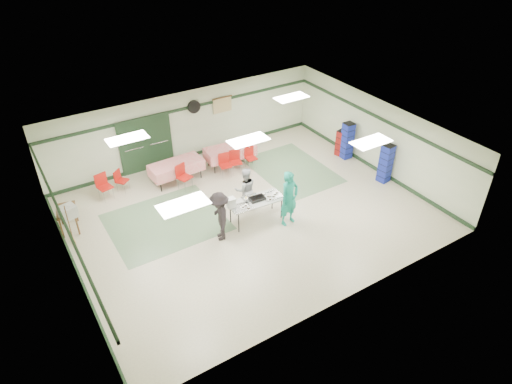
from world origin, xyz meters
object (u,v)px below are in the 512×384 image
serving_table (256,202)px  printer_table (67,213)px  chair_a (235,159)px  chair_b (225,162)px  volunteer_dark (220,216)px  chair_loose_b (103,184)px  chair_c (250,155)px  chair_loose_a (120,179)px  crate_stack_blue_a (347,141)px  crate_stack_red (342,143)px  volunteer_teal (289,198)px  broom (69,223)px  crate_stack_blue_b (386,163)px  office_printer (68,212)px  dining_table_b (176,167)px  dining_table_a (230,151)px  chair_d (183,174)px  volunteer_grey (245,189)px

serving_table → printer_table: bearing=155.7°
chair_a → chair_b: 0.45m
volunteer_dark → chair_loose_b: size_ratio=1.73×
volunteer_dark → chair_c: 4.31m
serving_table → volunteer_dark: bearing=-169.3°
chair_loose_b → printer_table: size_ratio=0.97×
volunteer_dark → chair_loose_a: bearing=-141.1°
crate_stack_blue_a → crate_stack_red: crate_stack_blue_a is taller
volunteer_teal → broom: bearing=148.1°
volunteer_teal → chair_a: (0.13, 3.58, -0.38)m
chair_b → crate_stack_blue_b: 5.78m
office_printer → broom: broom is taller
crate_stack_red → printer_table: (-10.30, 0.84, 0.11)m
volunteer_teal → volunteer_dark: size_ratio=1.14×
chair_c → office_printer: (-6.72, -0.70, 0.42)m
dining_table_b → crate_stack_blue_b: bearing=-34.9°
chair_loose_a → crate_stack_blue_b: bearing=-68.0°
dining_table_a → chair_a: 0.58m
volunteer_teal → dining_table_b: size_ratio=0.95×
serving_table → crate_stack_red: bearing=22.5°
dining_table_a → office_printer: office_printer is taller
crate_stack_blue_a → printer_table: size_ratio=1.53×
broom → chair_loose_b: bearing=47.3°
dining_table_a → crate_stack_blue_b: crate_stack_blue_b is taller
chair_loose_a → chair_loose_b: (-0.62, -0.17, 0.09)m
dining_table_b → office_printer: bearing=-165.1°
chair_d → serving_table: bearing=-87.2°
volunteer_dark → chair_d: size_ratio=1.73×
broom → volunteer_grey: bearing=-16.3°
chair_loose_a → crate_stack_blue_a: (8.24, -2.38, 0.25)m
serving_table → office_printer: bearing=159.5°
printer_table → crate_stack_red: bearing=5.5°
volunteer_grey → chair_d: (-1.22, 2.22, -0.18)m
chair_c → crate_stack_red: 3.74m
chair_b → chair_c: size_ratio=1.06×
printer_table → chair_d: bearing=14.2°
chair_b → crate_stack_blue_a: (4.67, -1.36, 0.20)m
dining_table_a → crate_stack_blue_a: 4.54m
crate_stack_blue_b → office_printer: 10.65m
chair_d → broom: broom is taller
serving_table → chair_a: 3.09m
dining_table_b → office_printer: 4.20m
chair_c → crate_stack_red: bearing=-15.2°
chair_a → crate_stack_red: crate_stack_red is taller
volunteer_dark → chair_a: bearing=160.0°
volunteer_dark → printer_table: bearing=-110.6°
dining_table_a → chair_c: bearing=-42.1°
volunteer_grey → printer_table: size_ratio=1.57×
volunteer_teal → chair_d: volunteer_teal is taller
broom → crate_stack_blue_b: bearing=-16.0°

